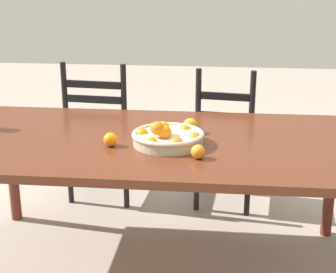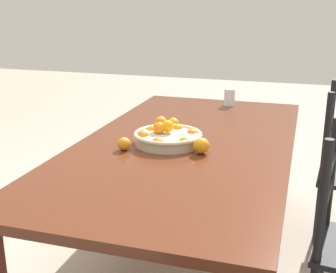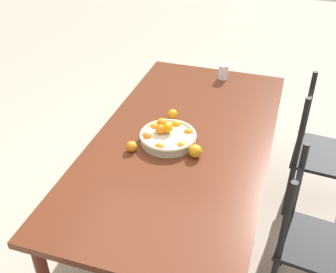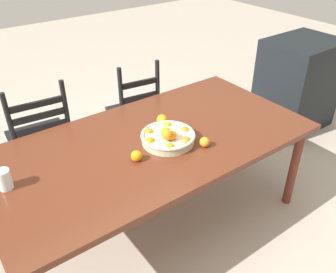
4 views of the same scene
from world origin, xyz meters
The scene contains 9 objects.
ground_plane centered at (0.00, 0.00, 0.00)m, with size 12.00×12.00×0.00m, color #B0A393.
dining_table centered at (0.00, 0.00, 0.66)m, with size 2.09×1.07×0.72m.
chair_near_window centered at (-0.48, 0.86, 0.47)m, with size 0.48×0.48×0.97m.
chair_by_cabinet centered at (0.35, 0.81, 0.44)m, with size 0.43×0.43×0.95m.
fruit_bowl centered at (0.06, -0.08, 0.76)m, with size 0.35×0.35×0.13m.
orange_loose_0 centered at (0.22, -0.26, 0.75)m, with size 0.06×0.06×0.06m, color orange.
orange_loose_1 centered at (-0.20, -0.13, 0.76)m, with size 0.07×0.07×0.07m, color orange.
orange_loose_2 centered at (0.16, 0.12, 0.76)m, with size 0.08×0.08×0.08m, color orange.
drinking_glass centered at (-0.89, 0.07, 0.78)m, with size 0.07×0.07×0.11m, color silver.
Camera 3 is at (2.04, 0.55, 2.17)m, focal length 44.09 mm.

